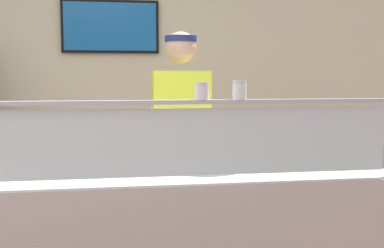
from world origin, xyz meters
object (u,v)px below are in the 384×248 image
pepper_flake_shaker (240,91)px  worker_figure (182,144)px  pizza_box_stack (353,138)px  parmesan_shaker (202,92)px  pizza_tray (204,165)px  pizza_server (212,162)px

pepper_flake_shaker → worker_figure: 1.04m
pepper_flake_shaker → worker_figure: size_ratio=0.05×
pepper_flake_shaker → pizza_box_stack: size_ratio=0.20×
worker_figure → pizza_box_stack: (1.83, 1.13, -0.14)m
parmesan_shaker → pizza_box_stack: 2.83m
parmesan_shaker → worker_figure: worker_figure is taller
pizza_tray → pizza_box_stack: bearing=43.7°
pepper_flake_shaker → worker_figure: worker_figure is taller
pepper_flake_shaker → worker_figure: (-0.15, 0.95, -0.39)m
parmesan_shaker → pepper_flake_shaker: size_ratio=0.91×
parmesan_shaker → pepper_flake_shaker: bearing=0.0°
pepper_flake_shaker → pizza_box_stack: bearing=51.1°
pizza_box_stack → worker_figure: bearing=-148.3°
pizza_tray → parmesan_shaker: size_ratio=5.75×
parmesan_shaker → worker_figure: size_ratio=0.05×
parmesan_shaker → pizza_box_stack: parmesan_shaker is taller
pizza_tray → pizza_server: (0.04, -0.02, 0.02)m
parmesan_shaker → pepper_flake_shaker: pepper_flake_shaker is taller
pizza_server → parmesan_shaker: (-0.13, -0.36, 0.40)m
pizza_server → pepper_flake_shaker: 0.55m
pizza_tray → pepper_flake_shaker: 0.58m
pizza_tray → parmesan_shaker: bearing=-102.5°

